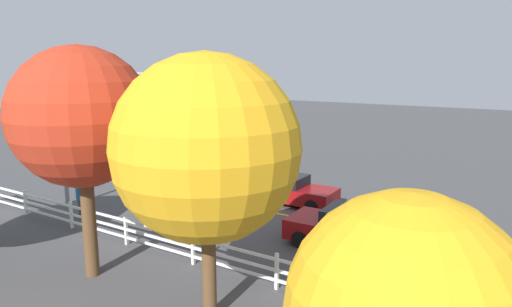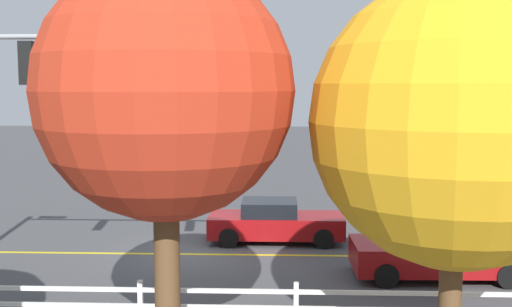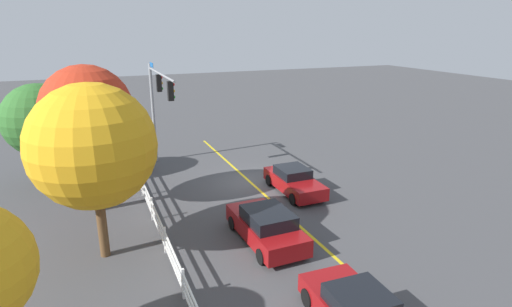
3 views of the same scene
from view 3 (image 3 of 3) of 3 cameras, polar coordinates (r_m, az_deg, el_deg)
name	(u,v)px [view 3 (image 3 of 3)]	position (r m, az deg, el deg)	size (l,w,h in m)	color
ground_plane	(250,181)	(24.86, -0.89, -3.87)	(120.00, 120.00, 0.00)	#444447
lane_center_stripe	(278,207)	(21.47, 3.11, -7.38)	(28.00, 0.16, 0.01)	gold
signal_assembly	(158,97)	(26.09, -13.31, 7.51)	(7.66, 0.38, 6.72)	gray
car_1	(266,226)	(17.94, 1.42, -9.95)	(4.64, 2.12, 1.51)	maroon
car_2	(294,181)	(23.17, 5.22, -3.77)	(4.46, 1.87, 1.40)	maroon
pedestrian	(149,157)	(27.25, -14.48, -0.46)	(0.48, 0.42, 1.69)	#3F3F42
white_rail_fence	(152,208)	(20.47, -14.11, -7.33)	(26.10, 0.10, 1.15)	white
tree_0	(87,111)	(21.16, -22.21, 5.44)	(4.29, 4.29, 7.25)	brown
tree_2	(40,120)	(26.49, -27.58, 4.09)	(4.14, 4.14, 5.89)	brown
tree_3	(93,147)	(16.63, -21.54, 0.90)	(4.78, 4.78, 6.99)	brown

